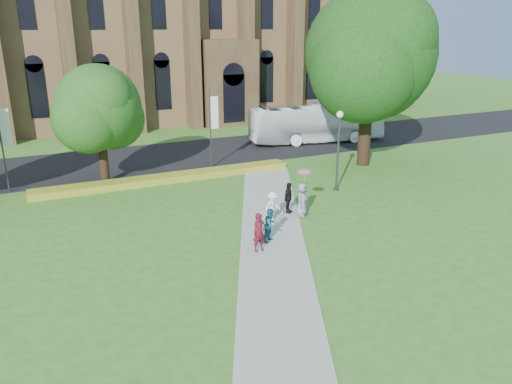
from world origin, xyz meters
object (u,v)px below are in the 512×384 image
streetlamp (339,141)px  tour_coach (316,123)px  pedestrian_0 (259,232)px  large_tree (370,54)px

streetlamp → tour_coach: bearing=63.6°
streetlamp → pedestrian_0: 10.99m
streetlamp → large_tree: size_ratio=0.40×
streetlamp → large_tree: large_tree is taller
tour_coach → pedestrian_0: tour_coach is taller
tour_coach → pedestrian_0: (-15.12, -19.35, -0.78)m
tour_coach → pedestrian_0: size_ratio=6.59×
large_tree → tour_coach: size_ratio=1.05×
large_tree → streetlamp: bearing=-140.7°
large_tree → pedestrian_0: 19.31m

